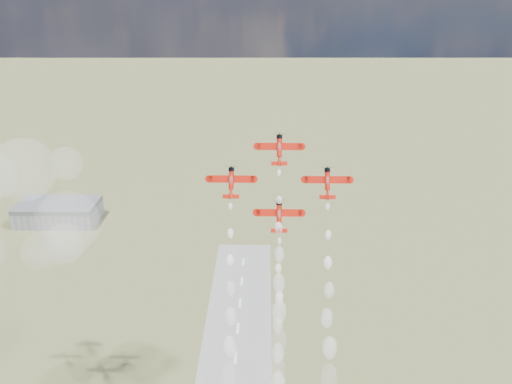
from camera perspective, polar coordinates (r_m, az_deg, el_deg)
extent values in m
cube|color=gray|center=(367.78, -20.06, -2.22)|extent=(50.00, 28.00, 10.00)
cube|color=#595B60|center=(365.28, -20.19, -1.29)|extent=(50.00, 28.00, 3.00)
cylinder|color=#B91609|center=(141.34, 2.48, 4.72)|extent=(1.34, 3.63, 5.00)
cylinder|color=black|center=(141.92, 2.48, 5.78)|extent=(1.53, 1.81, 1.59)
cube|color=#B91609|center=(141.73, 2.47, 4.81)|extent=(11.69, 1.13, 1.77)
cube|color=white|center=(141.80, 1.19, 4.81)|extent=(4.60, 0.28, 0.47)
cube|color=white|center=(141.95, 3.75, 4.78)|extent=(4.60, 0.28, 0.47)
cube|color=#B91609|center=(140.36, 2.47, 3.01)|extent=(4.22, 0.62, 0.97)
cube|color=#B91609|center=(139.62, 2.48, 2.99)|extent=(0.13, 2.03, 1.89)
ellipsoid|color=silver|center=(140.80, 2.48, 4.73)|extent=(1.05, 1.99, 2.53)
cone|color=#B91609|center=(140.59, 2.47, 3.31)|extent=(1.34, 2.40, 2.83)
cylinder|color=#B91609|center=(140.02, -2.62, 1.27)|extent=(1.34, 3.63, 5.00)
cylinder|color=black|center=(140.45, -2.61, 2.35)|extent=(1.53, 1.81, 1.59)
cube|color=#B91609|center=(140.40, -2.61, 1.37)|extent=(11.69, 1.13, 1.77)
cube|color=white|center=(140.75, -3.90, 1.37)|extent=(4.60, 0.28, 0.47)
cube|color=white|center=(140.35, -1.32, 1.35)|extent=(4.60, 0.28, 0.47)
cube|color=#B91609|center=(139.31, -2.65, -0.47)|extent=(4.22, 0.62, 0.97)
cube|color=#B91609|center=(138.57, -2.67, -0.52)|extent=(0.13, 2.03, 1.89)
ellipsoid|color=silver|center=(139.49, -2.64, 1.27)|extent=(1.05, 1.99, 2.53)
cone|color=#B91609|center=(139.49, -2.65, -0.17)|extent=(1.34, 2.40, 2.83)
cylinder|color=#B91609|center=(140.65, 7.52, 1.19)|extent=(1.34, 3.63, 5.00)
cylinder|color=black|center=(141.07, 7.52, 2.27)|extent=(1.53, 1.81, 1.59)
cube|color=#B91609|center=(141.02, 7.51, 1.29)|extent=(11.69, 1.13, 1.77)
cube|color=white|center=(140.81, 6.22, 1.29)|extent=(4.60, 0.28, 0.47)
cube|color=white|center=(141.52, 8.77, 1.27)|extent=(4.60, 0.28, 0.47)
cube|color=#B91609|center=(139.93, 7.54, -0.54)|extent=(4.22, 0.62, 0.97)
cube|color=#B91609|center=(139.20, 7.58, -0.59)|extent=(0.13, 2.03, 1.89)
ellipsoid|color=silver|center=(140.12, 7.55, 1.19)|extent=(1.05, 1.99, 2.53)
cone|color=#B91609|center=(140.12, 7.54, -0.24)|extent=(1.34, 2.40, 2.83)
cylinder|color=#B91609|center=(138.76, 2.45, -2.31)|extent=(1.34, 3.63, 5.00)
cylinder|color=black|center=(139.02, 2.45, -1.21)|extent=(1.53, 1.81, 1.59)
cube|color=#B91609|center=(139.12, 2.44, -2.21)|extent=(11.69, 1.13, 1.77)
cube|color=white|center=(139.19, 1.14, -2.20)|extent=(4.60, 0.28, 0.47)
cube|color=white|center=(139.35, 3.74, -2.22)|extent=(4.60, 0.28, 0.47)
cube|color=#B91609|center=(138.31, 2.44, -4.09)|extent=(4.22, 0.62, 0.97)
cube|color=#B91609|center=(137.58, 2.45, -4.15)|extent=(0.13, 2.03, 1.89)
ellipsoid|color=silver|center=(138.23, 2.45, -2.33)|extent=(1.05, 1.99, 2.53)
cone|color=#B91609|center=(138.45, 2.44, -3.77)|extent=(1.34, 2.40, 2.83)
sphere|color=white|center=(140.05, 2.43, 2.05)|extent=(1.05, 1.05, 1.05)
sphere|color=white|center=(139.02, 2.45, -0.94)|extent=(1.56, 1.56, 1.56)
sphere|color=white|center=(138.63, 2.39, -3.83)|extent=(2.08, 2.08, 2.08)
sphere|color=white|center=(138.26, 2.46, -6.55)|extent=(2.59, 2.59, 2.59)
sphere|color=white|center=(138.20, 2.44, -9.57)|extent=(3.10, 3.10, 3.10)
sphere|color=white|center=(138.81, 2.46, -12.47)|extent=(3.61, 3.61, 3.61)
sphere|color=white|center=(139.09, 2.44, -15.41)|extent=(4.12, 4.12, 4.12)
sphere|color=white|center=(140.89, 2.19, -18.16)|extent=(4.63, 4.63, 4.63)
sphere|color=white|center=(139.12, -2.71, -1.52)|extent=(1.05, 1.05, 1.05)
sphere|color=white|center=(138.54, -2.71, -4.36)|extent=(1.56, 1.56, 1.56)
sphere|color=white|center=(138.58, -2.75, -7.24)|extent=(2.08, 2.08, 2.08)
sphere|color=white|center=(138.47, -2.68, -10.13)|extent=(2.59, 2.59, 2.59)
sphere|color=white|center=(139.09, -2.70, -13.00)|extent=(3.10, 3.10, 3.10)
sphere|color=white|center=(139.70, -2.81, -15.95)|extent=(3.61, 3.61, 3.61)
sphere|color=white|center=(141.49, -2.86, -18.76)|extent=(4.12, 4.12, 4.12)
sphere|color=white|center=(139.90, 7.56, -1.54)|extent=(1.05, 1.05, 1.05)
sphere|color=white|center=(139.21, 7.62, -4.51)|extent=(1.56, 1.56, 1.56)
sphere|color=white|center=(139.27, 7.58, -7.38)|extent=(2.08, 2.08, 2.08)
sphere|color=white|center=(139.05, 7.73, -10.22)|extent=(2.59, 2.59, 2.59)
sphere|color=white|center=(139.92, 7.46, -13.03)|extent=(3.10, 3.10, 3.10)
sphere|color=white|center=(140.39, 7.77, -15.93)|extent=(3.61, 3.61, 3.61)
sphere|color=white|center=(141.80, 7.69, -18.74)|extent=(4.12, 4.12, 4.12)
sphere|color=white|center=(138.38, 2.48, -5.15)|extent=(1.05, 1.05, 1.05)
sphere|color=white|center=(138.06, 2.36, -8.03)|extent=(1.56, 1.56, 1.56)
sphere|color=white|center=(138.71, 2.46, -11.00)|extent=(2.08, 2.08, 2.08)
sphere|color=white|center=(138.80, 2.31, -13.82)|extent=(2.59, 2.59, 2.59)
sphere|color=white|center=(140.14, 2.30, -16.62)|extent=(3.10, 3.10, 3.10)
sphere|color=white|center=(141.74, 2.34, -19.46)|extent=(3.61, 3.61, 3.61)
sphere|color=white|center=(179.43, -19.53, -5.14)|extent=(12.82, 12.82, 12.82)
sphere|color=white|center=(198.90, -21.80, -5.88)|extent=(12.51, 12.51, 12.51)
sphere|color=white|center=(184.86, -23.27, 2.19)|extent=(20.03, 20.03, 20.03)
sphere|color=white|center=(187.78, -19.21, -3.08)|extent=(21.13, 21.13, 21.13)
sphere|color=white|center=(172.05, -19.40, 2.85)|extent=(10.05, 10.05, 10.05)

